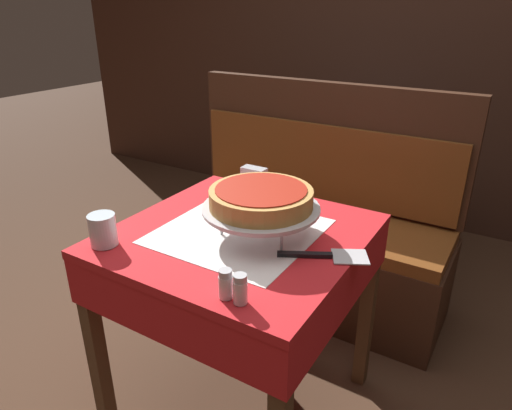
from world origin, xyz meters
TOP-DOWN VIEW (x-y plane):
  - ground_plane at (0.00, 0.00)m, footprint 14.00×14.00m
  - dining_table_front at (0.00, 0.00)m, footprint 0.78×0.78m
  - dining_table_rear at (-0.20, 1.57)m, footprint 0.64×0.64m
  - booth_bench at (-0.12, 0.82)m, footprint 1.43×0.48m
  - back_wall_panel at (0.00, 2.08)m, footprint 6.00×0.04m
  - pizza_pan_stand at (0.08, 0.01)m, footprint 0.38×0.38m
  - deep_dish_pizza at (0.08, 0.01)m, footprint 0.33×0.33m
  - pizza_server at (0.31, -0.01)m, footprint 0.26×0.18m
  - water_glass_near at (-0.31, -0.30)m, footprint 0.08×0.08m
  - salt_shaker at (0.18, -0.33)m, footprint 0.04×0.04m
  - pepper_shaker at (0.22, -0.33)m, footprint 0.04×0.04m
  - napkin_holder at (-0.16, 0.35)m, footprint 0.10×0.05m
  - condiment_caddy at (-0.14, 1.57)m, footprint 0.11×0.11m

SIDE VIEW (x-z plane):
  - ground_plane at x=0.00m, z-range 0.00..0.00m
  - booth_bench at x=-0.12m, z-range -0.22..0.89m
  - dining_table_rear at x=-0.20m, z-range 0.26..1.03m
  - dining_table_front at x=0.00m, z-range 0.27..1.04m
  - pizza_server at x=0.31m, z-range 0.76..0.78m
  - salt_shaker at x=0.18m, z-range 0.77..0.85m
  - pepper_shaker at x=0.22m, z-range 0.77..0.85m
  - napkin_holder at x=-0.16m, z-range 0.77..0.86m
  - water_glass_near at x=-0.31m, z-range 0.77..0.87m
  - condiment_caddy at x=-0.14m, z-range 0.73..0.91m
  - pizza_pan_stand at x=0.08m, z-range 0.81..0.91m
  - deep_dish_pizza at x=0.08m, z-range 0.87..0.93m
  - back_wall_panel at x=0.00m, z-range 0.00..2.40m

